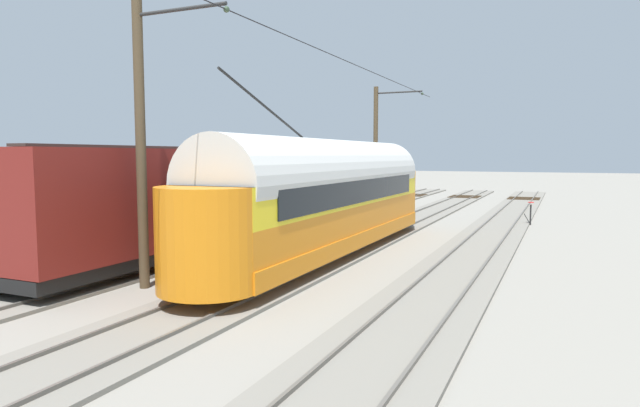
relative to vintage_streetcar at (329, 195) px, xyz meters
The scene contains 12 objects.
ground_plane 2.31m from the vintage_streetcar, 90.00° to the left, with size 220.00×220.00×0.00m, color gray.
track_streetcar_siding 5.33m from the vintage_streetcar, behind, with size 2.80×80.00×0.18m.
track_adjacent_siding 2.21m from the vintage_streetcar, 90.00° to the left, with size 2.80×80.00×0.18m.
track_third_siding 5.33m from the vintage_streetcar, ahead, with size 2.80×80.00×0.18m.
vintage_streetcar is the anchor object (origin of this frame).
coach_adjacent 5.60m from the vintage_streetcar, 29.98° to the left, with size 2.96×13.48×3.85m.
catenary_pole_foreground 14.39m from the vintage_streetcar, 78.76° to the right, with size 3.08×0.28×7.90m.
catenary_pole_mid_near 7.38m from the vintage_streetcar, 67.09° to the left, with size 3.08×0.28×7.90m.
overhead_wire_run 7.70m from the vintage_streetcar, 89.45° to the left, with size 2.88×45.16×0.18m.
switch_stand 14.24m from the vintage_streetcar, 116.28° to the right, with size 0.50×0.30×1.24m.
spare_tie_stack 11.01m from the vintage_streetcar, 39.48° to the right, with size 2.40×2.40×0.54m.
track_end_bumper 13.86m from the vintage_streetcar, 69.35° to the right, with size 1.80×0.60×0.80m, color #B2A519.
Camera 1 is at (-7.83, 17.93, 3.73)m, focal length 30.75 mm.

